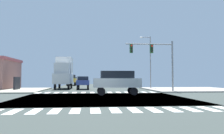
% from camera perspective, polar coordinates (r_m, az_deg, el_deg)
% --- Properties ---
extents(ground, '(90.00, 90.00, 0.05)m').
position_cam_1_polar(ground, '(19.13, -2.44, -7.76)').
color(ground, '#303734').
extents(sidewalk_corner_ne, '(12.00, 12.00, 0.14)m').
position_cam_1_polar(sidewalk_corner_ne, '(34.09, 18.86, -5.27)').
color(sidewalk_corner_ne, gray).
rests_on(sidewalk_corner_ne, ground).
extents(crosswalk_near, '(13.50, 2.00, 0.01)m').
position_cam_1_polar(crosswalk_near, '(11.87, -1.71, -10.69)').
color(crosswalk_near, white).
rests_on(crosswalk_near, ground).
extents(crosswalk_far, '(13.50, 2.00, 0.01)m').
position_cam_1_polar(crosswalk_far, '(26.39, -3.85, -6.32)').
color(crosswalk_far, white).
rests_on(crosswalk_far, ground).
extents(traffic_signal_mast, '(5.72, 0.55, 6.04)m').
position_cam_1_polar(traffic_signal_mast, '(27.44, 10.39, 3.11)').
color(traffic_signal_mast, gray).
rests_on(traffic_signal_mast, ground).
extents(street_lamp, '(1.78, 0.32, 8.15)m').
position_cam_1_polar(street_lamp, '(36.28, 9.16, 2.36)').
color(street_lamp, gray).
rests_on(street_lamp, ground).
extents(sedan_farside_2, '(1.80, 4.30, 1.88)m').
position_cam_1_polar(sedan_farside_2, '(56.76, -9.56, -3.27)').
color(sedan_farside_2, black).
rests_on(sedan_farside_2, ground).
extents(sedan_crossing_3, '(1.80, 4.30, 1.88)m').
position_cam_1_polar(sedan_crossing_3, '(33.88, -7.19, -3.64)').
color(sedan_crossing_3, black).
rests_on(sedan_crossing_3, ground).
extents(pickup_trailing_2, '(2.00, 5.10, 2.35)m').
position_cam_1_polar(pickup_trailing_2, '(50.90, -10.03, -3.13)').
color(pickup_trailing_2, black).
rests_on(pickup_trailing_2, ground).
extents(suv_middle_2, '(4.60, 1.96, 2.34)m').
position_cam_1_polar(suv_middle_2, '(22.69, 1.22, -3.39)').
color(suv_middle_2, black).
rests_on(suv_middle_2, ground).
extents(box_truck_outer_1, '(2.40, 7.20, 4.85)m').
position_cam_1_polar(box_truck_outer_1, '(36.22, -11.83, -1.25)').
color(box_truck_outer_1, black).
rests_on(box_truck_outer_1, ground).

